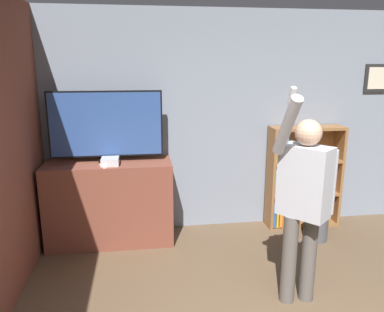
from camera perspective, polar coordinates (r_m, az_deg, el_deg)
The scene contains 8 objects.
wall_back at distance 4.73m, azimuth 5.99°, elevation 5.16°, with size 6.54×0.09×2.70m.
tv_ledge at distance 4.50m, azimuth -12.38°, elevation -6.97°, with size 1.43×0.54×0.97m.
television at distance 4.32m, azimuth -12.94°, elevation 4.55°, with size 1.26×0.22×0.81m.
game_console at distance 4.24m, azimuth -12.37°, elevation -0.80°, with size 0.19×0.20×0.08m.
remote_loose at distance 4.18m, azimuth -13.43°, elevation -1.49°, with size 0.09×0.14×0.02m.
bookshelf at distance 4.98m, azimuth 15.52°, elevation -3.28°, with size 0.93×0.28×1.30m.
person at distance 3.28m, azimuth 16.67°, elevation -5.89°, with size 0.55×0.53×1.90m.
waste_bin at distance 4.80m, azimuth 18.41°, elevation -9.81°, with size 0.27×0.27×0.38m.
Camera 1 is at (-1.13, -1.49, 2.06)m, focal length 35.00 mm.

